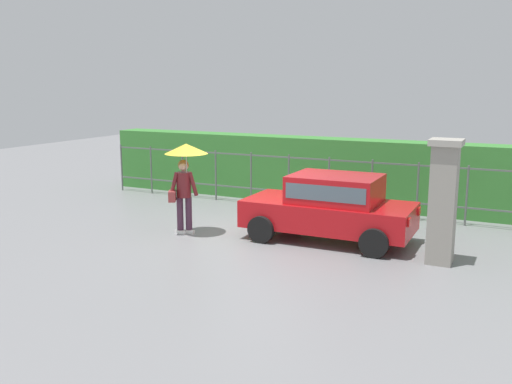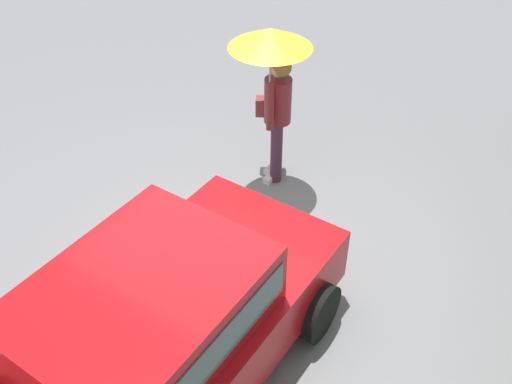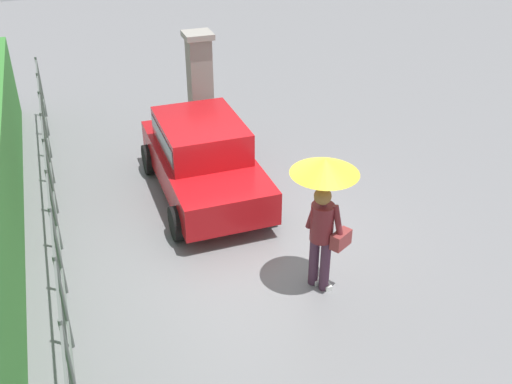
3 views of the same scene
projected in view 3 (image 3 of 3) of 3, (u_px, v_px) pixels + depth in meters
name	position (u px, v px, depth m)	size (l,w,h in m)	color
ground_plane	(252.00, 232.00, 10.29)	(40.00, 40.00, 0.00)	slate
car	(203.00, 156.00, 11.02)	(3.75, 1.89, 1.48)	#B71116
pedestrian	(324.00, 194.00, 8.30)	(0.98, 0.98, 2.11)	#47283D
gate_pillar	(200.00, 86.00, 12.95)	(0.60, 0.60, 2.42)	gray
fence_section	(55.00, 226.00, 8.96)	(13.01, 0.05, 1.50)	#59605B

